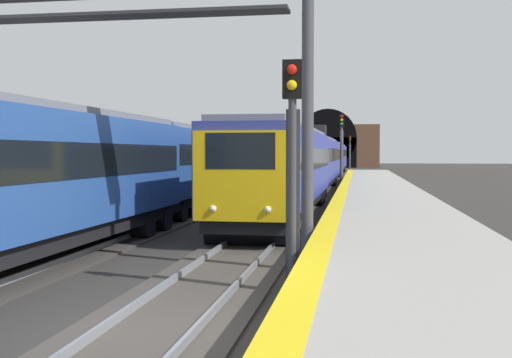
% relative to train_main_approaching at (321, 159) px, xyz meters
% --- Properties ---
extents(ground_plane, '(320.00, 320.00, 0.00)m').
position_rel_train_main_approaching_xyz_m(ground_plane, '(-46.01, -0.00, -2.23)').
color(ground_plane, '#302D2B').
extents(platform_right, '(112.00, 3.98, 1.07)m').
position_rel_train_main_approaching_xyz_m(platform_right, '(-46.01, -4.16, -1.69)').
color(platform_right, '#9E9B93').
rests_on(platform_right, ground_plane).
extents(platform_right_edge_strip, '(112.00, 0.50, 0.01)m').
position_rel_train_main_approaching_xyz_m(platform_right_edge_strip, '(-46.01, -2.42, -1.15)').
color(platform_right_edge_strip, yellow).
rests_on(platform_right_edge_strip, platform_right).
extents(track_main_line, '(160.00, 2.76, 0.21)m').
position_rel_train_main_approaching_xyz_m(track_main_line, '(-46.01, -0.00, -2.19)').
color(track_main_line, '#423D38').
rests_on(track_main_line, ground_plane).
extents(train_main_approaching, '(76.09, 3.04, 4.81)m').
position_rel_train_main_approaching_xyz_m(train_main_approaching, '(0.00, 0.00, 0.00)').
color(train_main_approaching, navy).
rests_on(train_main_approaching, ground_plane).
extents(train_adjacent_platform, '(38.08, 3.05, 4.01)m').
position_rel_train_main_approaching_xyz_m(train_adjacent_platform, '(-32.50, 4.88, 0.04)').
color(train_adjacent_platform, '#264C99').
rests_on(train_adjacent_platform, ground_plane).
extents(railway_signal_near, '(0.39, 0.38, 4.62)m').
position_rel_train_main_approaching_xyz_m(railway_signal_near, '(-42.81, -1.87, 0.51)').
color(railway_signal_near, '#38383D').
rests_on(railway_signal_near, ground_plane).
extents(railway_signal_mid, '(0.39, 0.38, 5.91)m').
position_rel_train_main_approaching_xyz_m(railway_signal_mid, '(-4.84, -1.87, 1.31)').
color(railway_signal_mid, '#4C4C54').
rests_on(railway_signal_mid, ground_plane).
extents(railway_signal_far, '(0.39, 0.38, 5.64)m').
position_rel_train_main_approaching_xyz_m(railway_signal_far, '(48.95, -1.87, 1.16)').
color(railway_signal_far, '#4C4C54').
rests_on(railway_signal_far, ground_plane).
extents(overhead_signal_gantry, '(0.70, 9.11, 6.95)m').
position_rel_train_main_approaching_xyz_m(overhead_signal_gantry, '(-40.41, 2.44, 3.07)').
color(overhead_signal_gantry, '#3F3F47').
rests_on(overhead_signal_gantry, ground_plane).
extents(tunnel_portal, '(2.70, 19.18, 11.05)m').
position_rel_train_main_approaching_xyz_m(tunnel_portal, '(64.25, 2.44, 1.86)').
color(tunnel_portal, brown).
rests_on(tunnel_portal, ground_plane).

